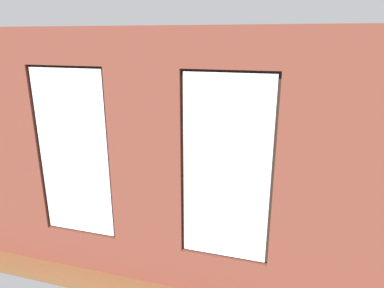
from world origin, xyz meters
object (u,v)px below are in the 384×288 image
Objects in this scene: coffee_table at (188,168)px; remote_silver at (166,165)px; table_plant_small at (208,160)px; media_console at (70,171)px; potted_plant_between_couches at (214,214)px; potted_plant_beside_window_right at (44,201)px; cup_ceramic at (181,161)px; tv_flatscreen at (67,144)px; couch_left at (349,211)px; candle_jar at (191,165)px; potted_plant_corner_near_left at (341,146)px; remote_black at (188,165)px; potted_plant_near_tv at (64,181)px; couch_by_window at (123,224)px; potted_plant_foreground_right at (128,131)px; potted_plant_by_left_couch at (319,176)px; potted_plant_mid_room_small at (253,171)px.

remote_silver is (0.45, 0.11, 0.07)m from coffee_table.
table_plant_small reaches higher than media_console.
potted_plant_between_couches is (-1.55, 2.22, 0.24)m from remote_silver.
media_console is 1.02× the size of potted_plant_beside_window_right.
remote_silver is at bearing 37.16° from cup_ceramic.
potted_plant_beside_window_right is (-0.98, 2.00, -0.27)m from tv_flatscreen.
potted_plant_between_couches is (-1.10, 2.33, 0.31)m from coffee_table.
media_console is 0.63m from tv_flatscreen.
potted_plant_between_couches is at bearing -56.34° from couch_left.
potted_plant_corner_near_left reaches higher than candle_jar.
potted_plant_near_tv reaches higher than remote_black.
potted_plant_beside_window_right is (1.20, 2.37, 0.12)m from remote_silver.
potted_plant_foreground_right is (2.01, -4.23, 0.23)m from couch_by_window.
potted_plant_foreground_right is 0.87× the size of potted_plant_corner_near_left.
media_console is at bearing 11.26° from table_plant_small.
couch_left is 1.49m from potted_plant_by_left_couch.
potted_plant_near_tv is (5.34, 3.29, -0.17)m from potted_plant_corner_near_left.
potted_plant_beside_window_right is (1.65, 2.48, 0.19)m from coffee_table.
remote_black is at bearing -107.74° from couch_left.
remote_silver reaches higher than media_console.
potted_plant_mid_room_small reaches higher than remote_silver.
cup_ceramic is at bearing 8.14° from potted_plant_by_left_couch.
remote_silver is 4.22m from potted_plant_corner_near_left.
potted_plant_foreground_right is (-0.30, -2.33, -0.29)m from tv_flatscreen.
potted_plant_mid_room_small is (-1.28, -0.26, -0.08)m from candle_jar.
potted_plant_near_tv reaches higher than cup_ceramic.
couch_left is at bearing -174.91° from potted_plant_near_tv.
potted_plant_beside_window_right is (3.04, 2.63, 0.15)m from potted_plant_mid_room_small.
potted_plant_corner_near_left is at bearing -138.35° from potted_plant_beside_window_right.
potted_plant_by_left_couch is at bearing -95.66° from remote_black.
remote_silver is (0.12, -2.27, 0.14)m from couch_by_window.
potted_plant_mid_room_small is at bearing -171.01° from media_console.
candle_jar is at bearing 11.70° from potted_plant_mid_room_small.
remote_black is (0.11, -0.11, -0.05)m from candle_jar.
potted_plant_corner_near_left is 1.57× the size of potted_plant_near_tv.
remote_black is 2.51m from potted_plant_near_tv.
tv_flatscreen is (-0.00, -0.00, 0.63)m from media_console.
couch_by_window is at bearing 73.62° from table_plant_small.
coffee_table is at bearing -123.73° from potted_plant_beside_window_right.
media_console is at bearing 13.12° from cup_ceramic.
couch_left is 11.75× the size of remote_black.
potted_plant_between_couches is (-3.73, 1.85, -0.15)m from tv_flatscreen.
table_plant_small is at bearing -176.55° from cup_ceramic.
potted_plant_mid_room_small is at bearing -124.10° from couch_by_window.
potted_plant_between_couches is (-3.43, 4.18, 0.14)m from potted_plant_foreground_right.
potted_plant_corner_near_left reaches higher than couch_left.
tv_flatscreen reaches higher than coffee_table.
potted_plant_near_tv is at bearing 120.85° from tv_flatscreen.
coffee_table is 11.94× the size of candle_jar.
cup_ceramic is at bearing -119.74° from potted_plant_beside_window_right.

